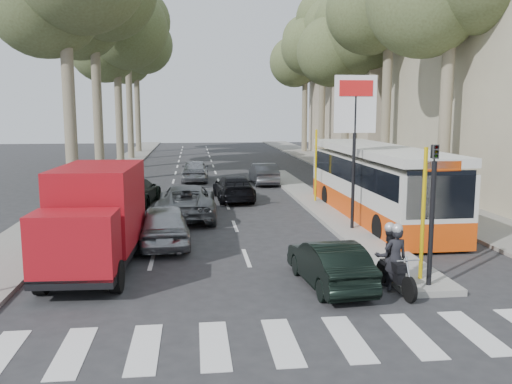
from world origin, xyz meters
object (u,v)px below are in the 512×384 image
Objects in this scene: dark_hatchback at (329,263)px; city_bus at (376,181)px; red_truck at (95,217)px; silver_hatchback at (164,224)px; motorcycle at (392,259)px.

city_bus is at bearing -121.64° from dark_hatchback.
red_truck is at bearing -149.86° from city_bus.
silver_hatchback reaches higher than dark_hatchback.
city_bus is at bearing 33.46° from red_truck.
dark_hatchback is 9.05m from city_bus.
dark_hatchback is 0.66× the size of red_truck.
motorcycle is (7.51, -2.55, -0.73)m from red_truck.
motorcycle is (1.46, -0.45, 0.19)m from dark_hatchback.
motorcycle is at bearing 134.96° from silver_hatchback.
red_truck is 2.69× the size of motorcycle.
dark_hatchback is (4.34, -4.70, -0.10)m from silver_hatchback.
motorcycle is at bearing 157.46° from dark_hatchback.
red_truck is 7.97m from motorcycle.
city_bus is (3.96, 8.07, 0.99)m from dark_hatchback.
red_truck is at bearing 155.83° from motorcycle.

